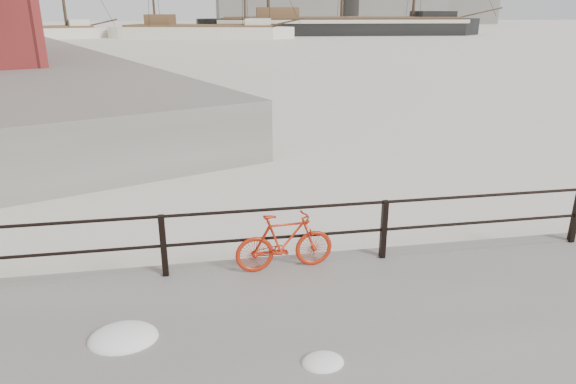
{
  "coord_description": "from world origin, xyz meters",
  "views": [
    {
      "loc": [
        -2.87,
        -7.41,
        4.23
      ],
      "look_at": [
        -1.29,
        1.5,
        1.0
      ],
      "focal_mm": 32.0,
      "sensor_mm": 36.0,
      "label": 1
    }
  ],
  "objects_px": {
    "schooner_mid": "(201,38)",
    "schooner_left": "(26,39)",
    "barque_black": "(341,35)",
    "bicycle": "(285,242)"
  },
  "relations": [
    {
      "from": "schooner_mid",
      "to": "schooner_left",
      "type": "bearing_deg",
      "value": -169.51
    },
    {
      "from": "bicycle",
      "to": "schooner_mid",
      "type": "xyz_separation_m",
      "value": [
        -0.08,
        76.72,
        -0.82
      ]
    },
    {
      "from": "bicycle",
      "to": "barque_black",
      "type": "height_order",
      "value": "barque_black"
    },
    {
      "from": "schooner_mid",
      "to": "barque_black",
      "type": "bearing_deg",
      "value": 27.63
    },
    {
      "from": "schooner_mid",
      "to": "bicycle",
      "type": "bearing_deg",
      "value": -75.62
    },
    {
      "from": "schooner_mid",
      "to": "schooner_left",
      "type": "height_order",
      "value": "schooner_mid"
    },
    {
      "from": "schooner_left",
      "to": "barque_black",
      "type": "bearing_deg",
      "value": -12.73
    },
    {
      "from": "barque_black",
      "to": "schooner_mid",
      "type": "xyz_separation_m",
      "value": [
        -24.02,
        -5.68,
        0.0
      ]
    },
    {
      "from": "barque_black",
      "to": "schooner_mid",
      "type": "relative_size",
      "value": 1.78
    },
    {
      "from": "barque_black",
      "to": "schooner_left",
      "type": "relative_size",
      "value": 2.1
    }
  ]
}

